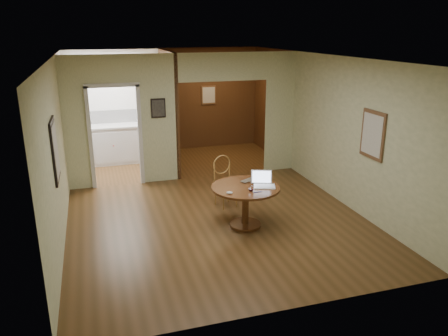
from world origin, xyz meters
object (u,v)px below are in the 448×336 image
object	(u,v)px
open_laptop	(263,182)
closed_laptop	(250,181)
dining_table	(245,197)
chair	(224,178)

from	to	relation	value
open_laptop	closed_laptop	distance (m)	0.28
dining_table	open_laptop	world-z (taller)	open_laptop
chair	open_laptop	distance (m)	1.12
chair	open_laptop	bearing A→B (deg)	-86.26
dining_table	closed_laptop	size ratio (longest dim) A/B	3.77
dining_table	open_laptop	xyz separation A→B (m)	(0.29, -0.05, 0.25)
closed_laptop	open_laptop	bearing A→B (deg)	-90.05
open_laptop	closed_laptop	world-z (taller)	open_laptop
chair	open_laptop	world-z (taller)	chair
dining_table	closed_laptop	distance (m)	0.31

